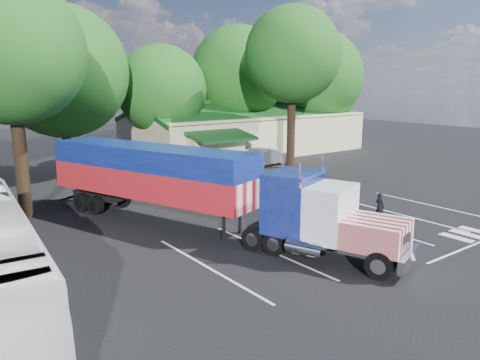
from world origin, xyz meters
TOP-DOWN VIEW (x-y plane):
  - ground at (0.00, 0.00)m, footprint 120.00×120.00m
  - event_hall at (13.74, 17.81)m, footprint 24.20×14.12m
  - tree_row_c at (-5.00, 16.20)m, footprint 10.00×10.00m
  - tree_row_d at (4.00, 17.50)m, footprint 8.00×8.00m
  - tree_row_e at (13.00, 18.00)m, footprint 9.60×9.60m
  - tree_row_f at (23.00, 16.80)m, footprint 10.40×10.40m
  - tree_near_left at (-10.50, 6.00)m, footprint 7.60×7.60m
  - tree_near_right at (11.50, 8.50)m, footprint 8.00×8.00m
  - semi_truck at (-4.28, -0.97)m, footprint 9.03×19.60m
  - woman at (4.50, -6.00)m, footprint 0.43×0.59m
  - bicycle at (5.50, 3.50)m, footprint 1.21×1.67m
  - silver_sedan at (10.46, 10.54)m, footprint 5.02×2.47m

SIDE VIEW (x-z plane):
  - ground at x=0.00m, z-range 0.00..0.00m
  - bicycle at x=5.50m, z-range 0.00..0.84m
  - woman at x=4.50m, z-range 0.00..1.53m
  - silver_sedan at x=10.46m, z-range 0.00..1.58m
  - event_hall at x=13.74m, z-range -0.56..4.99m
  - semi_truck at x=-4.28m, z-range 0.27..4.46m
  - tree_row_d at x=4.00m, z-range 1.28..11.88m
  - tree_row_f at x=23.00m, z-range 1.29..14.29m
  - tree_row_c at x=-5.00m, z-range 1.51..14.56m
  - tree_row_e at x=13.00m, z-range 1.64..14.54m
  - tree_near_left at x=-10.50m, z-range 2.49..15.14m
  - tree_near_right at x=11.50m, z-range 2.71..16.21m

